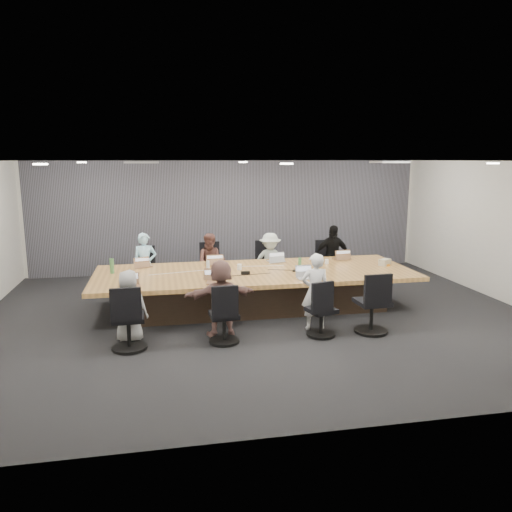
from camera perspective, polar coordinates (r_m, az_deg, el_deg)
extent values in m
cube|color=black|center=(9.21, 0.48, -6.90)|extent=(10.00, 8.00, 0.00)
cube|color=white|center=(8.76, 0.51, 10.81)|extent=(10.00, 8.00, 0.00)
cube|color=beige|center=(12.79, -3.10, 4.57)|extent=(10.00, 0.00, 2.80)
cube|color=beige|center=(5.11, 9.54, -5.41)|extent=(10.00, 0.00, 2.80)
cube|color=beige|center=(11.02, 26.92, 2.35)|extent=(0.00, 8.00, 2.80)
cube|color=#585661|center=(12.71, -3.05, 4.53)|extent=(9.80, 0.04, 2.80)
cube|color=#37271C|center=(9.58, -0.11, -4.12)|extent=(4.80, 1.40, 0.66)
cube|color=#BA8544|center=(9.50, -0.12, -1.96)|extent=(6.00, 2.20, 0.08)
imported|color=#A0D6ED|center=(10.66, -12.56, -0.97)|extent=(0.50, 0.34, 1.33)
cube|color=#8C6647|center=(10.11, -12.65, -1.15)|extent=(0.34, 0.28, 0.02)
imported|color=brown|center=(10.71, -5.12, -0.82)|extent=(0.70, 0.59, 1.28)
cube|color=#8C6647|center=(10.16, -4.80, -0.86)|extent=(0.35, 0.24, 0.02)
imported|color=#B2C1B6|center=(10.92, 1.62, -0.63)|extent=(0.86, 0.56, 1.26)
cube|color=#B2B2B7|center=(10.37, 2.29, -0.58)|extent=(0.37, 0.28, 0.02)
imported|color=black|center=(11.30, 8.69, 0.00)|extent=(0.84, 0.39, 1.40)
cube|color=#8C6647|center=(10.79, 9.68, -0.28)|extent=(0.37, 0.27, 0.02)
imported|color=#979797|center=(8.07, -14.30, -5.57)|extent=(0.63, 0.49, 1.15)
cube|color=#8C6647|center=(8.56, -14.16, -3.42)|extent=(0.33, 0.24, 0.02)
imported|color=brown|center=(8.10, -4.01, -4.79)|extent=(1.20, 0.50, 1.26)
cube|color=#8C6647|center=(8.59, -4.48, -3.05)|extent=(0.40, 0.31, 0.02)
imported|color=silver|center=(8.42, 6.77, -4.05)|extent=(0.50, 0.36, 1.31)
cube|color=#B2B2B7|center=(8.91, 5.70, -2.57)|extent=(0.30, 0.20, 0.02)
cylinder|color=#468143|center=(9.64, -16.14, -1.11)|extent=(0.09, 0.09, 0.28)
cylinder|color=#468143|center=(9.66, 5.03, -0.86)|extent=(0.07, 0.07, 0.23)
cylinder|color=silver|center=(9.49, -5.51, -1.14)|extent=(0.08, 0.08, 0.20)
cylinder|color=white|center=(9.58, -1.90, -1.26)|extent=(0.12, 0.12, 0.11)
cylinder|color=white|center=(10.21, 8.08, -0.64)|extent=(0.08, 0.08, 0.10)
cylinder|color=brown|center=(9.33, -14.04, -1.94)|extent=(0.11, 0.11, 0.11)
cube|color=black|center=(9.10, -5.29, -2.22)|extent=(0.19, 0.16, 0.03)
cube|color=black|center=(9.48, 4.62, -1.69)|extent=(0.16, 0.13, 0.03)
cube|color=black|center=(9.20, -1.21, -1.93)|extent=(0.17, 0.06, 0.06)
cube|color=#BEB393|center=(10.30, 14.51, -0.69)|extent=(0.28, 0.25, 0.13)
cube|color=orange|center=(10.29, 14.56, -0.97)|extent=(0.21, 0.17, 0.04)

